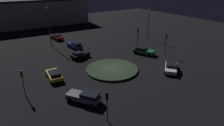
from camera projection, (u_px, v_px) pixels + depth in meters
ground_plane at (112, 70)px, 35.18m from camera, size 114.77×114.77×0.00m
roundabout_island at (112, 69)px, 35.12m from camera, size 9.18×9.18×0.33m
car_green at (143, 51)px, 42.43m from camera, size 4.86×3.44×1.44m
car_grey at (85, 97)px, 25.80m from camera, size 4.71×3.89×1.48m
car_black at (80, 55)px, 40.25m from camera, size 2.75×4.15×1.40m
car_red at (57, 37)px, 52.51m from camera, size 4.65×2.40×1.44m
car_white at (171, 67)px, 34.62m from camera, size 4.38×4.75×1.37m
car_yellow at (54, 75)px, 31.82m from camera, size 4.35×2.45×1.37m
car_blue at (75, 45)px, 45.76m from camera, size 4.54×2.23×1.51m
traffic_light_south at (22, 78)px, 26.52m from camera, size 0.30×0.36×3.83m
traffic_light_north at (166, 40)px, 41.01m from camera, size 0.30×0.36×4.48m
traffic_light_southeast at (107, 101)px, 21.50m from camera, size 0.39×0.37×3.83m
traffic_light_northwest at (138, 34)px, 46.33m from camera, size 0.37×0.40×4.23m
streetlamp_west at (49, 23)px, 45.08m from camera, size 0.48×0.48×9.21m
streetlamp_northwest at (149, 19)px, 51.20m from camera, size 0.52×0.52×8.10m
store_building at (36, 11)px, 69.60m from camera, size 17.88×34.64×8.81m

